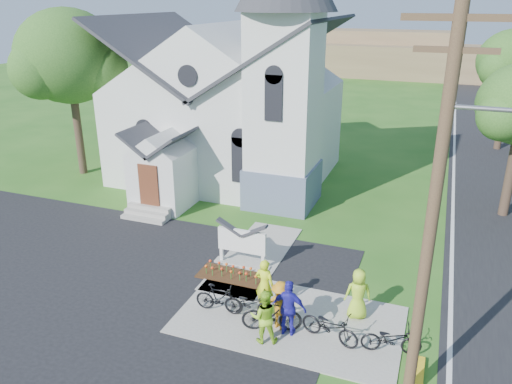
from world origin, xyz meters
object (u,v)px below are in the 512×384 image
at_px(bike_1, 219,299).
at_px(bike_4, 391,339).
at_px(church_sign, 242,242).
at_px(cyclist_2, 289,308).
at_px(cyclist_0, 265,285).
at_px(cyclist_3, 281,305).
at_px(bike_3, 272,315).
at_px(bike_0, 249,303).
at_px(cyclist_1, 264,316).
at_px(bike_2, 330,326).
at_px(utility_pole, 438,202).
at_px(cyclist_4, 358,294).

height_order(bike_1, bike_4, bike_1).
xyz_separation_m(church_sign, cyclist_2, (2.89, -3.40, -0.07)).
bearing_deg(cyclist_0, bike_4, 177.57).
height_order(church_sign, cyclist_3, church_sign).
height_order(church_sign, bike_3, church_sign).
xyz_separation_m(bike_0, cyclist_3, (1.13, -0.27, 0.36)).
bearing_deg(cyclist_2, church_sign, -50.01).
bearing_deg(cyclist_1, bike_2, -178.03).
bearing_deg(bike_3, bike_2, -102.64).
bearing_deg(bike_4, bike_3, 82.70).
relative_size(bike_1, cyclist_2, 0.90).
height_order(church_sign, cyclist_0, cyclist_0).
bearing_deg(utility_pole, cyclist_1, 170.33).
bearing_deg(cyclist_3, cyclist_2, 162.16).
bearing_deg(cyclist_2, cyclist_0, -41.48).
height_order(utility_pole, cyclist_1, utility_pole).
distance_m(utility_pole, bike_2, 5.63).
xyz_separation_m(cyclist_0, cyclist_4, (2.90, 0.60, -0.05)).
height_order(bike_0, cyclist_4, cyclist_4).
relative_size(bike_2, cyclist_4, 1.08).
xyz_separation_m(utility_pole, cyclist_2, (-3.67, 1.30, -4.45)).
bearing_deg(bike_1, cyclist_1, -117.58).
bearing_deg(bike_1, bike_4, -93.08).
distance_m(cyclist_1, bike_3, 0.63).
relative_size(cyclist_1, cyclist_2, 0.94).
distance_m(bike_1, bike_4, 5.42).
height_order(church_sign, cyclist_2, cyclist_2).
height_order(bike_1, cyclist_3, cyclist_3).
bearing_deg(bike_1, cyclist_3, -94.48).
xyz_separation_m(bike_1, bike_3, (1.90, -0.33, 0.07)).
bearing_deg(bike_3, cyclist_0, 13.07).
bearing_deg(church_sign, bike_4, -28.41).
distance_m(cyclist_1, cyclist_4, 3.19).
bearing_deg(bike_0, cyclist_0, -43.26).
height_order(church_sign, bike_1, church_sign).
relative_size(bike_0, cyclist_3, 1.03).
bearing_deg(bike_3, church_sign, 17.08).
relative_size(utility_pole, bike_0, 6.17).
xyz_separation_m(church_sign, bike_3, (2.37, -3.42, -0.42)).
height_order(utility_pole, bike_0, utility_pole).
distance_m(cyclist_0, bike_0, 0.76).
xyz_separation_m(bike_0, cyclist_2, (1.46, -0.49, 0.48)).
distance_m(bike_0, cyclist_2, 1.61).
xyz_separation_m(cyclist_3, bike_3, (-0.20, -0.24, -0.24)).
bearing_deg(bike_0, cyclist_3, -112.01).
relative_size(bike_1, bike_3, 0.88).
distance_m(church_sign, cyclist_4, 5.01).
relative_size(cyclist_2, bike_3, 0.98).
height_order(bike_0, cyclist_2, cyclist_2).
relative_size(cyclist_3, cyclist_4, 0.93).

